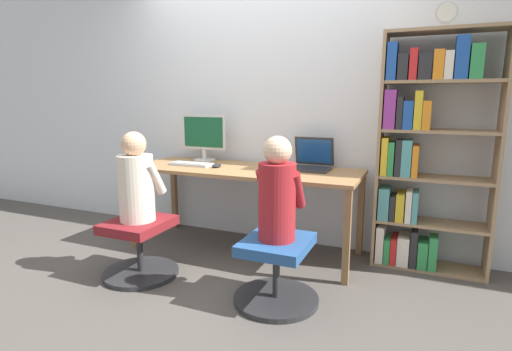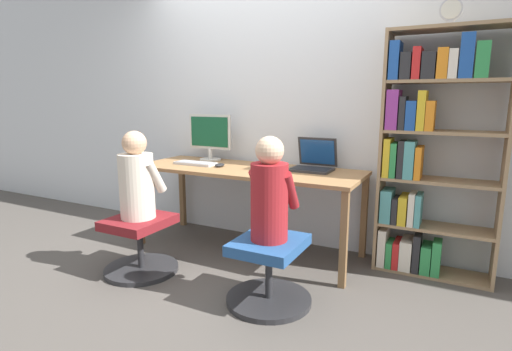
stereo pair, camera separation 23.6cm
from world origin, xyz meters
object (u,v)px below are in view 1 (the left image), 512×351
at_px(laptop, 311,163).
at_px(person_at_laptop, 277,193).
at_px(office_chair_left, 140,247).
at_px(office_chair_right, 276,270).
at_px(bookshelf, 421,154).
at_px(desktop_monitor, 204,137).
at_px(person_at_monitor, 136,181).
at_px(desk_clock, 447,13).
at_px(keyboard, 191,164).

distance_m(laptop, person_at_laptop, 0.93).
relative_size(office_chair_left, office_chair_right, 1.00).
xyz_separation_m(person_at_laptop, bookshelf, (0.82, 0.96, 0.17)).
xyz_separation_m(office_chair_left, office_chair_right, (1.10, 0.02, 0.00)).
bearing_deg(desktop_monitor, laptop, -3.00).
bearing_deg(office_chair_right, person_at_monitor, -179.01).
relative_size(desktop_monitor, office_chair_right, 0.81).
relative_size(office_chair_right, person_at_monitor, 0.86).
distance_m(office_chair_left, person_at_monitor, 0.51).
bearing_deg(desk_clock, desktop_monitor, 177.58).
bearing_deg(person_at_laptop, keyboard, 147.25).
bearing_deg(keyboard, office_chair_left, -91.67).
xyz_separation_m(person_at_monitor, desk_clock, (2.02, 0.92, 1.19)).
bearing_deg(office_chair_right, office_chair_left, -178.75).
xyz_separation_m(desktop_monitor, person_at_monitor, (0.01, -1.01, -0.24)).
xyz_separation_m(office_chair_right, person_at_monitor, (-1.10, -0.02, 0.51)).
xyz_separation_m(desktop_monitor, office_chair_right, (1.11, -0.99, -0.75)).
bearing_deg(bookshelf, office_chair_right, -130.37).
distance_m(office_chair_right, desk_clock, 2.13).
bearing_deg(person_at_monitor, bookshelf, 27.10).
relative_size(office_chair_left, person_at_laptop, 0.85).
relative_size(person_at_laptop, bookshelf, 0.37).
relative_size(desktop_monitor, office_chair_left, 0.81).
relative_size(bookshelf, desk_clock, 10.99).
height_order(laptop, keyboard, laptop).
height_order(desktop_monitor, desk_clock, desk_clock).
bearing_deg(bookshelf, office_chair_left, -152.79).
height_order(desktop_monitor, person_at_monitor, desktop_monitor).
bearing_deg(keyboard, office_chair_right, -32.93).
xyz_separation_m(office_chair_left, person_at_monitor, (0.00, 0.00, 0.51)).
bearing_deg(bookshelf, desk_clock, -32.85).
height_order(office_chair_right, person_at_laptop, person_at_laptop).
relative_size(office_chair_right, desk_clock, 3.42).
bearing_deg(person_at_monitor, desk_clock, 24.57).
xyz_separation_m(laptop, bookshelf, (0.86, 0.03, 0.12)).
bearing_deg(bookshelf, laptop, -177.86).
relative_size(keyboard, office_chair_right, 0.68).
distance_m(person_at_monitor, person_at_laptop, 1.10).
bearing_deg(keyboard, person_at_laptop, -32.75).
bearing_deg(office_chair_right, person_at_laptop, 90.00).
xyz_separation_m(office_chair_right, bookshelf, (0.82, 0.97, 0.69)).
xyz_separation_m(desktop_monitor, laptop, (1.08, -0.06, -0.18)).
relative_size(keyboard, person_at_monitor, 0.58).
height_order(desktop_monitor, office_chair_right, desktop_monitor).
distance_m(office_chair_right, bookshelf, 1.44).
relative_size(keyboard, desk_clock, 2.33).
distance_m(desktop_monitor, keyboard, 0.36).
distance_m(desktop_monitor, laptop, 1.09).
xyz_separation_m(office_chair_right, desk_clock, (0.92, 0.90, 1.70)).
bearing_deg(person_at_monitor, office_chair_right, 0.99).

